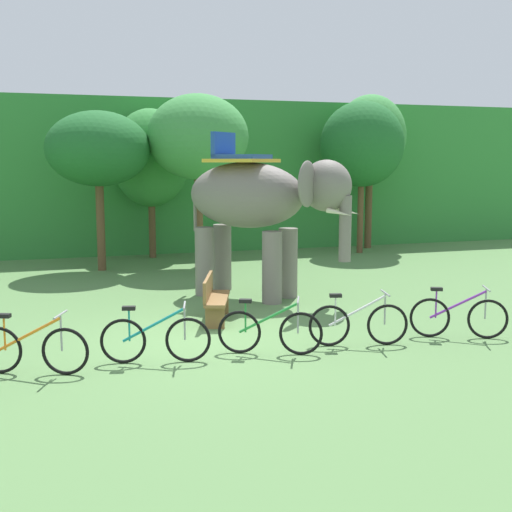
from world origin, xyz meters
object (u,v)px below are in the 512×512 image
at_px(tree_left, 198,138).
at_px(bike_purple, 458,317).
at_px(tree_center_left, 151,158).
at_px(bike_green, 270,331).
at_px(tree_far_right, 98,149).
at_px(bike_orange, 32,349).
at_px(tree_right, 362,144).
at_px(tree_center, 370,137).
at_px(bike_white, 358,323).
at_px(elephant, 259,202).
at_px(wooden_bench, 214,297).
at_px(bike_teal, 155,339).

xyz_separation_m(tree_left, bike_purple, (2.61, -9.19, -3.42)).
height_order(tree_center_left, bike_green, tree_center_left).
height_order(tree_far_right, tree_center_left, tree_center_left).
height_order(bike_orange, bike_purple, same).
relative_size(tree_center_left, bike_green, 3.01).
height_order(tree_right, bike_green, tree_right).
height_order(tree_left, tree_center, tree_center).
bearing_deg(bike_white, bike_orange, 179.15).
bearing_deg(bike_green, bike_orange, 178.48).
distance_m(tree_center, bike_purple, 12.89).
relative_size(tree_right, elephant, 1.36).
bearing_deg(tree_center, tree_far_right, -167.32).
distance_m(elephant, bike_purple, 5.31).
height_order(tree_center_left, elephant, tree_center_left).
bearing_deg(bike_green, tree_center, 56.25).
xyz_separation_m(bike_orange, wooden_bench, (3.34, 2.35, 0.09)).
relative_size(tree_right, bike_green, 3.22).
relative_size(tree_center, bike_orange, 3.40).
bearing_deg(tree_center_left, tree_left, -66.92).
xyz_separation_m(tree_center_left, bike_purple, (3.63, -11.58, -2.83)).
bearing_deg(tree_left, bike_purple, -74.16).
relative_size(bike_white, bike_purple, 1.06).
bearing_deg(tree_left, tree_center, 19.73).
bearing_deg(tree_left, bike_green, -95.62).
relative_size(tree_left, bike_purple, 3.19).
relative_size(tree_left, bike_orange, 3.14).
bearing_deg(bike_green, bike_purple, -1.29).
relative_size(tree_far_right, tree_left, 0.90).
bearing_deg(bike_purple, tree_left, 105.84).
distance_m(tree_far_right, tree_right, 8.85).
height_order(tree_center, elephant, tree_center).
height_order(tree_center_left, bike_purple, tree_center_left).
xyz_separation_m(tree_center_left, tree_left, (1.02, -2.39, 0.58)).
height_order(tree_right, wooden_bench, tree_right).
bearing_deg(bike_white, bike_teal, 178.65).
height_order(bike_orange, bike_white, same).
bearing_deg(wooden_bench, bike_purple, -33.52).
bearing_deg(tree_left, bike_orange, -116.81).
relative_size(tree_center_left, bike_white, 2.86).
bearing_deg(bike_purple, tree_far_right, 119.81).
xyz_separation_m(tree_right, bike_white, (-5.26, -10.46, -3.30)).
bearing_deg(bike_green, elephant, 74.43).
relative_size(tree_right, wooden_bench, 3.31).
xyz_separation_m(tree_center_left, bike_orange, (-3.54, -11.41, -2.83)).
relative_size(tree_center_left, elephant, 1.27).
bearing_deg(tree_center_left, tree_far_right, -130.33).
height_order(bike_teal, bike_white, same).
distance_m(elephant, wooden_bench, 2.99).
height_order(tree_far_right, tree_left, tree_left).
bearing_deg(bike_purple, bike_green, 178.71).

